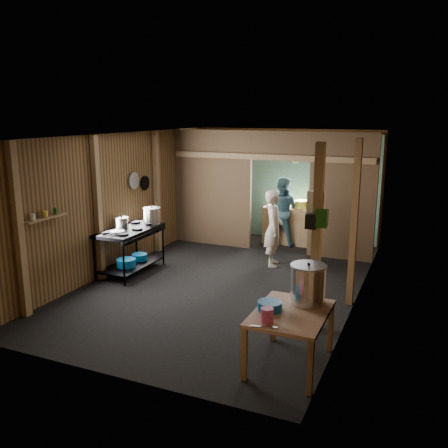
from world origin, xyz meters
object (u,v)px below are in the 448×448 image
at_px(stock_pot, 308,285).
at_px(cook, 273,228).
at_px(prep_table, 290,338).
at_px(pink_bucket, 267,315).
at_px(yellow_tub, 301,204).
at_px(gas_range, 131,251).
at_px(stove_pot_large, 152,216).

xyz_separation_m(stock_pot, cook, (-1.49, 3.29, -0.16)).
bearing_deg(prep_table, pink_bucket, -112.27).
xyz_separation_m(prep_table, cook, (-1.38, 3.63, 0.42)).
relative_size(pink_bucket, yellow_tub, 0.54).
bearing_deg(gas_range, cook, 32.70).
bearing_deg(gas_range, stove_pot_large, 71.95).
bearing_deg(cook, stove_pot_large, 98.12).
bearing_deg(yellow_tub, pink_bucket, -79.00).
relative_size(stock_pot, cook, 0.34).
bearing_deg(stock_pot, pink_bucket, -110.49).
distance_m(yellow_tub, cook, 1.76).
xyz_separation_m(prep_table, yellow_tub, (-1.29, 5.38, 0.60)).
bearing_deg(stock_pot, yellow_tub, 105.51).
bearing_deg(yellow_tub, stove_pot_large, -129.59).
distance_m(prep_table, stove_pot_large, 4.48).
bearing_deg(prep_table, stove_pot_large, 143.11).
bearing_deg(cook, yellow_tub, -19.21).
distance_m(gas_range, prep_table, 4.28).
height_order(prep_table, cook, cook).
relative_size(gas_range, yellow_tub, 4.55).
relative_size(stove_pot_large, cook, 0.22).
bearing_deg(gas_range, prep_table, -29.92).
bearing_deg(yellow_tub, stock_pot, -74.49).
distance_m(stove_pot_large, yellow_tub, 3.54).
height_order(gas_range, yellow_tub, yellow_tub).
bearing_deg(stock_pot, gas_range, 154.83).
height_order(gas_range, pink_bucket, gas_range).
bearing_deg(pink_bucket, stock_pot, 69.51).
relative_size(prep_table, pink_bucket, 6.64).
relative_size(stock_pot, yellow_tub, 1.61).
height_order(prep_table, stove_pot_large, stove_pot_large).
xyz_separation_m(pink_bucket, yellow_tub, (-1.12, 5.78, 0.17)).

